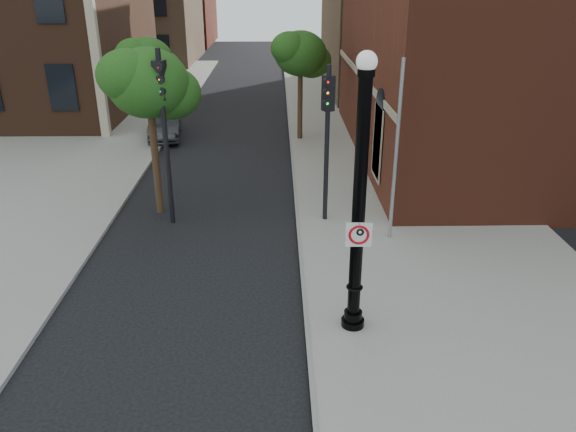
{
  "coord_description": "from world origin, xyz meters",
  "views": [
    {
      "loc": [
        1.41,
        -10.11,
        7.48
      ],
      "look_at": [
        1.65,
        2.0,
        2.24
      ],
      "focal_mm": 35.0,
      "sensor_mm": 36.0,
      "label": 1
    }
  ],
  "objects_px": {
    "lamppost": "(358,215)",
    "traffic_signal_left": "(163,110)",
    "traffic_signal_right": "(327,120)",
    "parked_car": "(165,124)",
    "no_parking_sign": "(359,234)"
  },
  "relations": [
    {
      "from": "no_parking_sign",
      "to": "traffic_signal_right",
      "type": "bearing_deg",
      "value": 93.5
    },
    {
      "from": "no_parking_sign",
      "to": "traffic_signal_right",
      "type": "height_order",
      "value": "traffic_signal_right"
    },
    {
      "from": "no_parking_sign",
      "to": "traffic_signal_left",
      "type": "bearing_deg",
      "value": 131.21
    },
    {
      "from": "traffic_signal_left",
      "to": "traffic_signal_right",
      "type": "bearing_deg",
      "value": 13.02
    },
    {
      "from": "traffic_signal_left",
      "to": "traffic_signal_right",
      "type": "distance_m",
      "value": 4.97
    },
    {
      "from": "parked_car",
      "to": "traffic_signal_left",
      "type": "distance_m",
      "value": 11.05
    },
    {
      "from": "lamppost",
      "to": "traffic_signal_left",
      "type": "bearing_deg",
      "value": 129.92
    },
    {
      "from": "lamppost",
      "to": "parked_car",
      "type": "bearing_deg",
      "value": 113.56
    },
    {
      "from": "lamppost",
      "to": "traffic_signal_left",
      "type": "relative_size",
      "value": 1.12
    },
    {
      "from": "parked_car",
      "to": "traffic_signal_left",
      "type": "xyz_separation_m",
      "value": [
        2.09,
        -10.42,
        3.03
      ]
    },
    {
      "from": "lamppost",
      "to": "traffic_signal_left",
      "type": "distance_m",
      "value": 8.03
    },
    {
      "from": "parked_car",
      "to": "traffic_signal_left",
      "type": "height_order",
      "value": "traffic_signal_left"
    },
    {
      "from": "no_parking_sign",
      "to": "parked_car",
      "type": "distance_m",
      "value": 18.28
    },
    {
      "from": "lamppost",
      "to": "traffic_signal_right",
      "type": "xyz_separation_m",
      "value": [
        -0.16,
        6.05,
        0.54
      ]
    },
    {
      "from": "lamppost",
      "to": "no_parking_sign",
      "type": "bearing_deg",
      "value": -87.45
    }
  ]
}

